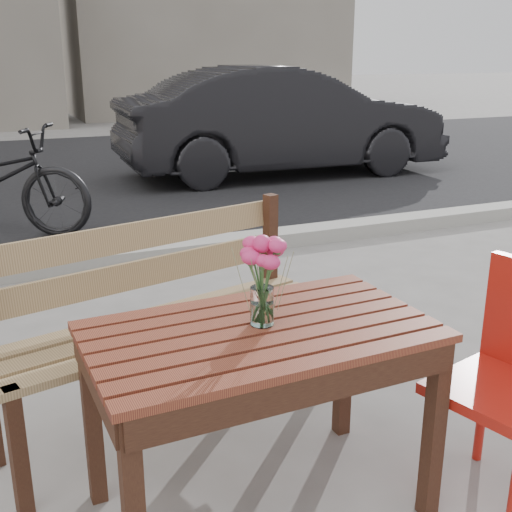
# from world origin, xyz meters

# --- Properties ---
(street) EXTENTS (30.00, 8.12, 0.12)m
(street) POSITION_xyz_m (0.00, 5.06, 0.03)
(street) COLOR black
(street) RESTS_ON ground
(main_table) EXTENTS (1.15, 0.69, 0.69)m
(main_table) POSITION_xyz_m (-0.01, 0.07, 0.58)
(main_table) COLOR #571D17
(main_table) RESTS_ON ground
(main_bench) EXTENTS (1.56, 0.79, 0.93)m
(main_bench) POSITION_xyz_m (-0.19, 0.78, 0.56)
(main_bench) COLOR olive
(main_bench) RESTS_ON ground
(main_vase) EXTENTS (0.17, 0.17, 0.30)m
(main_vase) POSITION_xyz_m (0.00, 0.09, 0.88)
(main_vase) COLOR white
(main_vase) RESTS_ON main_table
(parked_car) EXTENTS (4.27, 1.62, 1.39)m
(parked_car) POSITION_xyz_m (2.87, 5.97, 0.70)
(parked_car) COLOR black
(parked_car) RESTS_ON ground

